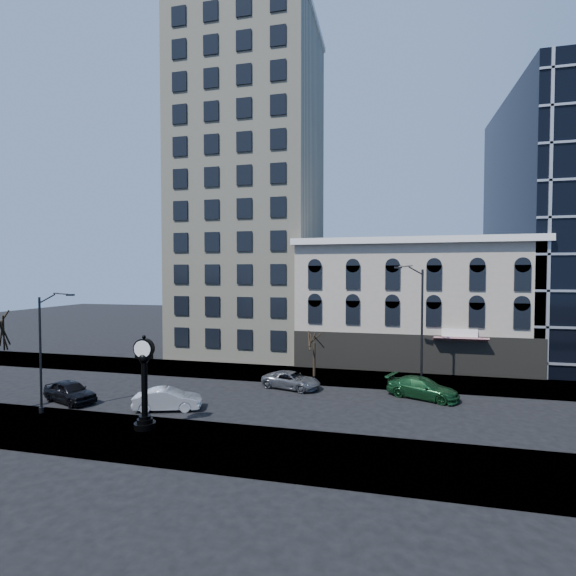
% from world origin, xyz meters
% --- Properties ---
extents(ground, '(160.00, 160.00, 0.00)m').
position_xyz_m(ground, '(0.00, 0.00, 0.00)').
color(ground, black).
rests_on(ground, ground).
extents(sidewalk_far, '(160.00, 6.00, 0.12)m').
position_xyz_m(sidewalk_far, '(0.00, 8.00, 0.06)').
color(sidewalk_far, gray).
rests_on(sidewalk_far, ground).
extents(sidewalk_near, '(160.00, 6.00, 0.12)m').
position_xyz_m(sidewalk_near, '(0.00, -8.00, 0.06)').
color(sidewalk_near, gray).
rests_on(sidewalk_near, ground).
extents(cream_tower, '(15.90, 15.40, 42.50)m').
position_xyz_m(cream_tower, '(-6.11, 18.88, 19.32)').
color(cream_tower, '#BCB597').
rests_on(cream_tower, ground).
extents(victorian_row, '(22.60, 11.19, 12.50)m').
position_xyz_m(victorian_row, '(12.00, 15.89, 6.00)').
color(victorian_row, '#AEA18F').
rests_on(victorian_row, ground).
extents(street_clock, '(1.24, 1.24, 5.47)m').
position_xyz_m(street_clock, '(-4.02, -6.91, 2.59)').
color(street_clock, black).
rests_on(street_clock, sidewalk_near).
extents(street_lamp_near, '(1.98, 0.90, 7.96)m').
position_xyz_m(street_lamp_near, '(-11.55, -5.82, 6.12)').
color(street_lamp_near, black).
rests_on(street_lamp_near, sidewalk_near).
extents(street_lamp_far, '(2.54, 0.81, 9.90)m').
position_xyz_m(street_lamp_far, '(11.72, 6.15, 7.60)').
color(street_lamp_far, black).
rests_on(street_lamp_far, sidewalk_far).
extents(bare_tree_far, '(2.79, 2.79, 4.78)m').
position_xyz_m(bare_tree_far, '(3.52, 7.59, 3.72)').
color(bare_tree_far, black).
rests_on(bare_tree_far, sidewalk_far).
extents(car_near_a, '(4.81, 3.16, 1.52)m').
position_xyz_m(car_near_a, '(-12.22, -3.36, 0.76)').
color(car_near_a, black).
rests_on(car_near_a, ground).
extents(car_near_b, '(4.66, 2.79, 1.45)m').
position_xyz_m(car_near_b, '(-4.57, -3.32, 0.73)').
color(car_near_b, silver).
rests_on(car_near_b, ground).
extents(car_far_a, '(5.11, 3.31, 1.31)m').
position_xyz_m(car_far_a, '(2.35, 3.73, 0.65)').
color(car_far_a, '#595B60').
rests_on(car_far_a, ground).
extents(car_far_b, '(5.59, 3.94, 1.50)m').
position_xyz_m(car_far_b, '(12.31, 3.40, 0.75)').
color(car_far_b, '#143F1E').
rests_on(car_far_b, ground).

